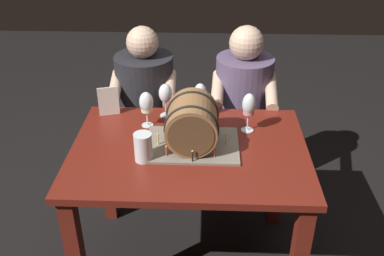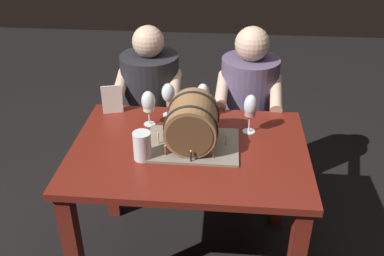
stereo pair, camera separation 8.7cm
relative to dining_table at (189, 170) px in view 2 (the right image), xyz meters
name	(u,v)px [view 2 (the right image)]	position (x,y,z in m)	size (l,w,h in m)	color
dining_table	(189,170)	(0.00, 0.00, 0.00)	(1.14, 0.81, 0.75)	maroon
barrel_cake	(192,124)	(0.01, 0.02, 0.25)	(0.45, 0.33, 0.26)	gray
wine_glass_red	(203,95)	(0.04, 0.32, 0.26)	(0.07, 0.07, 0.19)	white
wine_glass_rose	(251,107)	(0.29, 0.18, 0.27)	(0.07, 0.07, 0.21)	white
wine_glass_white	(148,103)	(-0.23, 0.21, 0.26)	(0.07, 0.07, 0.19)	white
wine_glass_empty	(168,94)	(-0.14, 0.32, 0.26)	(0.07, 0.07, 0.19)	white
beer_pint	(142,147)	(-0.20, -0.11, 0.19)	(0.08, 0.08, 0.14)	white
menu_card	(112,99)	(-0.45, 0.32, 0.21)	(0.11, 0.01, 0.16)	silver
person_seated_left	(152,117)	(-0.30, 0.68, -0.09)	(0.40, 0.48, 1.13)	black
person_seated_right	(247,121)	(0.30, 0.68, -0.09)	(0.40, 0.48, 1.14)	#372D40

